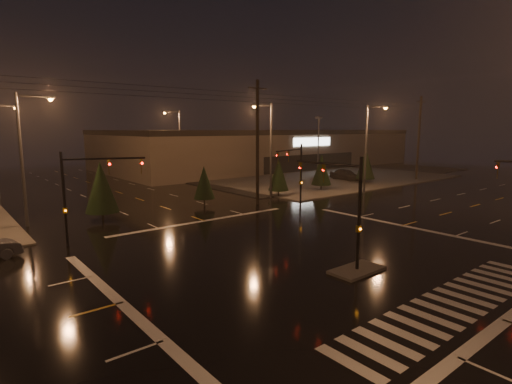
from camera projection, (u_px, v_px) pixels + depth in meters
ground at (302, 253)px, 23.91m from camera, size 140.00×140.00×0.00m
sidewalk_ne at (299, 174)px, 65.58m from camera, size 36.00×36.00×0.12m
median_island at (357, 270)px, 20.83m from camera, size 3.00×1.60×0.15m
crosswalk at (453, 303)px, 17.00m from camera, size 15.00×2.60×0.01m
stop_bar_near at (505, 321)px, 15.47m from camera, size 16.00×0.50×0.01m
stop_bar_far at (205, 221)px, 32.34m from camera, size 16.00×0.50×0.01m
parking_lot at (329, 173)px, 67.16m from camera, size 50.00×24.00×0.08m
retail_building at (261, 147)px, 80.36m from camera, size 60.20×28.30×7.20m
signal_mast_median at (345, 198)px, 20.97m from camera, size 0.25×4.59×6.00m
signal_mast_ne at (296, 168)px, 37.00m from camera, size 4.84×1.86×6.00m
signal_mast_nw at (82, 186)px, 25.17m from camera, size 4.84×1.86×6.00m
streetlight_1 at (25, 150)px, 29.84m from camera, size 2.77×0.32×10.00m
streetlight_3 at (269, 144)px, 42.23m from camera, size 2.77×0.32×10.00m
streetlight_4 at (178, 140)px, 57.57m from camera, size 2.77×0.32×10.00m
streetlight_6 at (368, 143)px, 45.28m from camera, size 0.32×2.77×10.00m
utility_pole_1 at (257, 142)px, 38.67m from camera, size 2.20×0.32×12.00m
utility_pole_2 at (419, 138)px, 57.34m from camera, size 2.20×0.32×12.00m
conifer_0 at (279, 174)px, 43.67m from camera, size 2.25×2.25×4.21m
conifer_1 at (322, 169)px, 48.09m from camera, size 2.37×2.37×4.41m
conifer_2 at (366, 164)px, 54.03m from camera, size 2.53×2.53×4.65m
conifer_3 at (101, 187)px, 32.08m from camera, size 2.64×2.64×4.82m
conifer_4 at (204, 182)px, 38.39m from camera, size 2.03×2.03×3.87m
car_parked at (346, 175)px, 57.70m from camera, size 2.39×5.12×1.70m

